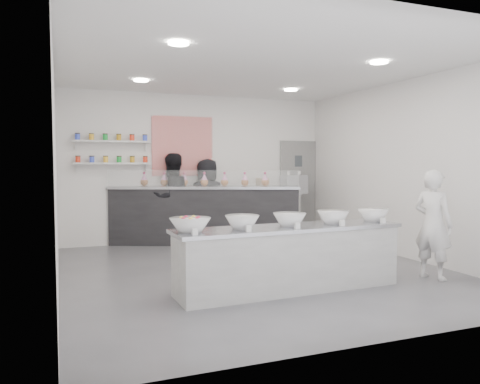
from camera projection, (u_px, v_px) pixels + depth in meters
name	position (u px, v px, depth m)	size (l,w,h in m)	color
floor	(256.00, 271.00, 6.99)	(6.00, 6.00, 0.00)	#515156
ceiling	(256.00, 67.00, 6.80)	(6.00, 6.00, 0.00)	white
back_wall	(199.00, 168.00, 9.69)	(5.50, 5.50, 0.00)	white
left_wall	(56.00, 172.00, 5.90)	(6.00, 6.00, 0.00)	white
right_wall	(405.00, 169.00, 7.89)	(6.00, 6.00, 0.00)	white
back_door	(298.00, 188.00, 10.52)	(0.88, 0.04, 2.10)	gray
pattern_panel	(183.00, 146.00, 9.51)	(1.25, 0.03, 1.20)	red
jar_shelf_lower	(112.00, 163.00, 8.95)	(1.45, 0.22, 0.04)	silver
jar_shelf_upper	(112.00, 141.00, 8.93)	(1.45, 0.22, 0.04)	silver
preserve_jars	(112.00, 149.00, 8.92)	(1.45, 0.10, 0.56)	#FF3C1E
downlight_0	(178.00, 43.00, 5.37)	(0.24, 0.24, 0.02)	white
downlight_1	(379.00, 62.00, 6.38)	(0.24, 0.24, 0.02)	white
downlight_2	(141.00, 81.00, 7.79)	(0.24, 0.24, 0.02)	white
downlight_3	(291.00, 90.00, 8.80)	(0.24, 0.24, 0.02)	white
prep_counter	(289.00, 258.00, 5.90)	(2.99, 0.68, 0.81)	#A5A5A0
back_bar	(205.00, 215.00, 9.28)	(3.72, 0.68, 1.15)	black
sneeze_guard	(202.00, 179.00, 8.91)	(3.67, 0.02, 0.31)	white
espresso_ledge	(271.00, 216.00, 10.11)	(1.26, 0.40, 0.93)	#A5A5A0
espresso_machine	(294.00, 185.00, 10.26)	(0.52, 0.36, 0.40)	#93969E
cup_stacks	(264.00, 186.00, 10.00)	(0.26, 0.24, 0.35)	tan
prep_bowls	(290.00, 220.00, 5.87)	(3.02, 0.52, 0.17)	white
label_cards	(309.00, 229.00, 5.37)	(2.66, 0.04, 0.07)	white
cookie_bags	(204.00, 179.00, 9.24)	(2.55, 0.15, 0.27)	#EE8FCD
woman_prep	(433.00, 224.00, 6.46)	(0.55, 0.36, 1.52)	white
staff_left	(172.00, 199.00, 9.27)	(0.87, 0.68, 1.80)	black
staff_right	(207.00, 200.00, 9.54)	(0.83, 0.54, 1.70)	black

